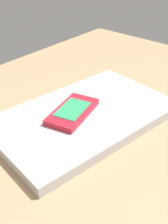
{
  "coord_description": "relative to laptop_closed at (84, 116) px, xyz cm",
  "views": [
    {
      "loc": [
        27.28,
        26.32,
        35.82
      ],
      "look_at": [
        -8.96,
        -4.41,
        5.0
      ],
      "focal_mm": 46.2,
      "sensor_mm": 36.0,
      "label": 1
    }
  ],
  "objects": [
    {
      "name": "cell_phone_on_laptop",
      "position": [
        2.02,
        -1.22,
        1.6
      ],
      "size": [
        12.79,
        8.6,
        1.26
      ],
      "color": "red",
      "rests_on": "laptop_closed"
    },
    {
      "name": "desk_surface",
      "position": [
        8.96,
        4.41,
        -2.5
      ],
      "size": [
        120.0,
        80.0,
        3.0
      ],
      "primitive_type": "cube",
      "color": "tan",
      "rests_on": "ground"
    },
    {
      "name": "laptop_closed",
      "position": [
        0.0,
        0.0,
        0.0
      ],
      "size": [
        38.52,
        26.91,
        2.0
      ],
      "primitive_type": "cube",
      "rotation": [
        0.0,
        0.0,
        -0.15
      ],
      "color": "#B7BABC",
      "rests_on": "desk_surface"
    }
  ]
}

